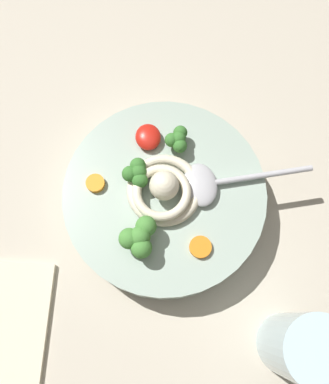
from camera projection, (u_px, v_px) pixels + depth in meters
The scene contains 12 objects.
table_slab at pixel (148, 235), 57.25cm from camera, with size 136.07×136.07×3.69cm, color #BCB29E.
soup_bowl at pixel (164, 198), 54.02cm from camera, with size 27.07×27.07×5.60cm.
noodle_pile at pixel (164, 190), 50.12cm from camera, with size 10.82×10.61×4.35cm.
soup_spoon at pixel (211, 183), 50.96cm from camera, with size 6.05×17.24×1.60cm.
chili_sauce_dollop at pixel (148, 137), 52.88cm from camera, with size 3.85×3.47×1.73cm, color red.
broccoli_floret_beside_noodles at pixel (137, 173), 50.09cm from camera, with size 4.07×3.50×3.21cm.
broccoli_floret_left at pixel (178, 139), 51.71cm from camera, with size 3.72×3.20×2.94cm.
broccoli_floret_rear at pixel (138, 237), 47.05cm from camera, with size 5.11×4.40×4.04cm.
carrot_slice_beside_chili at pixel (95, 183), 51.39cm from camera, with size 2.47×2.47×0.78cm, color orange.
carrot_slice_extra_b at pixel (200, 247), 48.91cm from camera, with size 2.81×2.81×0.66cm, color orange.
drinking_glass at pixel (302, 348), 45.25cm from camera, with size 7.87×7.87×12.16cm, color silver.
folded_napkin at pixel (1, 324), 51.41cm from camera, with size 15.95×12.35×0.80cm, color beige.
Camera 1 is at (11.43, 0.74, 58.34)cm, focal length 36.57 mm.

